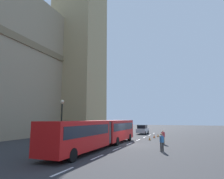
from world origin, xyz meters
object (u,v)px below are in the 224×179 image
object	(u,v)px
articulated_bus	(100,131)
traffic_cone_east	(158,135)
sedan_lead	(143,129)
pedestrian_near_cones	(162,142)
traffic_cone_west	(150,138)
street_lamp	(62,119)
traffic_cone_middle	(154,136)
pedestrian_by_kerb	(163,137)

from	to	relation	value
articulated_bus	traffic_cone_east	xyz separation A→B (m)	(15.25, -3.98, -1.46)
sedan_lead	pedestrian_near_cones	bearing A→B (deg)	-162.67
articulated_bus	sedan_lead	world-z (taller)	articulated_bus
sedan_lead	pedestrian_near_cones	xyz separation A→B (m)	(-20.84, -6.50, -0.00)
traffic_cone_west	articulated_bus	bearing A→B (deg)	158.39
street_lamp	traffic_cone_west	bearing A→B (deg)	-38.82
traffic_cone_middle	street_lamp	world-z (taller)	street_lamp
articulated_bus	street_lamp	world-z (taller)	street_lamp
traffic_cone_middle	traffic_cone_west	bearing A→B (deg)	179.87
articulated_bus	pedestrian_near_cones	world-z (taller)	articulated_bus
articulated_bus	pedestrian_near_cones	bearing A→B (deg)	-91.81
traffic_cone_middle	pedestrian_by_kerb	bearing A→B (deg)	-162.89
pedestrian_by_kerb	traffic_cone_west	bearing A→B (deg)	32.40
traffic_cone_west	traffic_cone_east	size ratio (longest dim) A/B	1.00
traffic_cone_middle	street_lamp	size ratio (longest dim) A/B	0.11
traffic_cone_east	pedestrian_by_kerb	world-z (taller)	pedestrian_by_kerb
pedestrian_near_cones	traffic_cone_east	bearing A→B (deg)	9.49
articulated_bus	street_lamp	xyz separation A→B (m)	(-0.93, 4.51, 1.31)
sedan_lead	traffic_cone_west	xyz separation A→B (m)	(-11.44, -3.58, -0.63)
sedan_lead	pedestrian_near_cones	world-z (taller)	sedan_lead
traffic_cone_west	traffic_cone_middle	xyz separation A→B (m)	(3.95, -0.01, 0.00)
articulated_bus	traffic_cone_west	world-z (taller)	articulated_bus
pedestrian_near_cones	street_lamp	bearing A→B (deg)	93.76
traffic_cone_west	traffic_cone_east	xyz separation A→B (m)	(6.06, -0.33, 0.00)
traffic_cone_middle	pedestrian_by_kerb	world-z (taller)	pedestrian_by_kerb
street_lamp	traffic_cone_east	bearing A→B (deg)	-27.65
traffic_cone_west	sedan_lead	bearing A→B (deg)	17.40
articulated_bus	traffic_cone_middle	bearing A→B (deg)	-15.52
pedestrian_near_cones	traffic_cone_west	bearing A→B (deg)	17.24
sedan_lead	street_lamp	xyz separation A→B (m)	(-21.56, 4.56, 2.14)
traffic_cone_west	pedestrian_by_kerb	xyz separation A→B (m)	(-3.75, -2.38, 0.63)
sedan_lead	pedestrian_near_cones	distance (m)	21.83
sedan_lead	pedestrian_by_kerb	bearing A→B (deg)	-158.56
articulated_bus	traffic_cone_east	distance (m)	15.83
traffic_cone_middle	traffic_cone_east	size ratio (longest dim) A/B	1.00
pedestrian_by_kerb	traffic_cone_middle	bearing A→B (deg)	17.11
street_lamp	pedestrian_near_cones	distance (m)	11.30
traffic_cone_west	pedestrian_by_kerb	distance (m)	4.49
articulated_bus	traffic_cone_middle	size ratio (longest dim) A/B	30.41
traffic_cone_middle	sedan_lead	bearing A→B (deg)	25.65
sedan_lead	pedestrian_by_kerb	size ratio (longest dim) A/B	2.60
traffic_cone_west	pedestrian_near_cones	distance (m)	9.86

